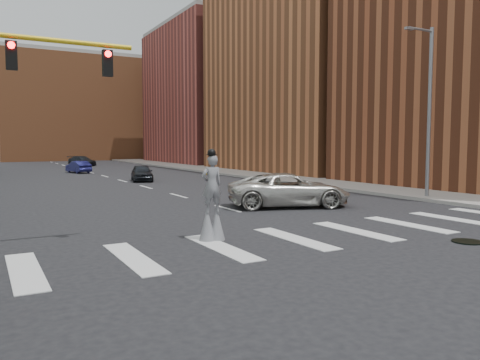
% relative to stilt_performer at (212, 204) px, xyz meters
% --- Properties ---
extents(ground_plane, '(160.00, 160.00, 0.00)m').
position_rel_stilt_performer_xyz_m(ground_plane, '(3.65, -2.02, -1.13)').
color(ground_plane, black).
rests_on(ground_plane, ground).
extents(sidewalk_right, '(5.00, 90.00, 0.18)m').
position_rel_stilt_performer_xyz_m(sidewalk_right, '(16.15, 22.98, -1.04)').
color(sidewalk_right, gray).
rests_on(sidewalk_right, ground).
extents(manhole, '(0.90, 0.90, 0.04)m').
position_rel_stilt_performer_xyz_m(manhole, '(6.65, -4.02, -1.11)').
color(manhole, black).
rests_on(manhole, ground).
extents(building_mid, '(16.00, 22.00, 24.00)m').
position_rel_stilt_performer_xyz_m(building_mid, '(25.65, 27.98, 10.87)').
color(building_mid, '#A65C34').
rests_on(building_mid, ground).
extents(building_far, '(16.00, 22.00, 20.00)m').
position_rel_stilt_performer_xyz_m(building_far, '(25.65, 51.98, 8.87)').
color(building_far, '#9C4339').
rests_on(building_far, ground).
extents(building_backdrop, '(26.00, 14.00, 18.00)m').
position_rel_stilt_performer_xyz_m(building_backdrop, '(9.65, 75.98, 7.87)').
color(building_backdrop, '#A65C34').
rests_on(building_backdrop, ground).
extents(streetlight, '(2.05, 0.20, 9.00)m').
position_rel_stilt_performer_xyz_m(streetlight, '(14.55, 3.98, 3.77)').
color(streetlight, slate).
rests_on(streetlight, ground).
extents(stilt_performer, '(0.84, 0.53, 2.83)m').
position_rel_stilt_performer_xyz_m(stilt_performer, '(0.00, 0.00, 0.00)').
color(stilt_performer, '#312213').
rests_on(stilt_performer, ground).
extents(suv_crossing, '(6.28, 4.45, 1.59)m').
position_rel_stilt_performer_xyz_m(suv_crossing, '(6.53, 5.18, -0.33)').
color(suv_crossing, beige).
rests_on(suv_crossing, ground).
extents(car_near, '(2.35, 4.08, 1.30)m').
position_rel_stilt_performer_xyz_m(car_near, '(4.95, 23.06, -0.47)').
color(car_near, black).
rests_on(car_near, ground).
extents(car_mid, '(2.05, 3.86, 1.21)m').
position_rel_stilt_performer_xyz_m(car_mid, '(2.45, 36.07, -0.52)').
color(car_mid, navy).
rests_on(car_mid, ground).
extents(car_far, '(3.51, 4.81, 1.29)m').
position_rel_stilt_performer_xyz_m(car_far, '(5.55, 50.92, -0.48)').
color(car_far, black).
rests_on(car_far, ground).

